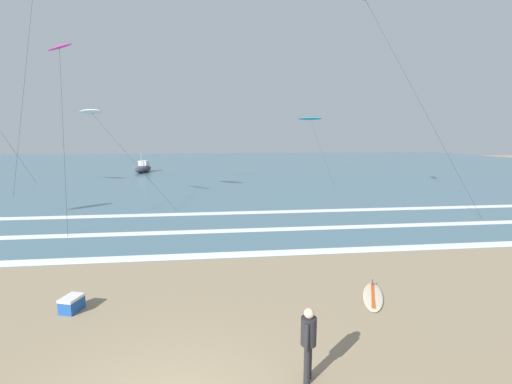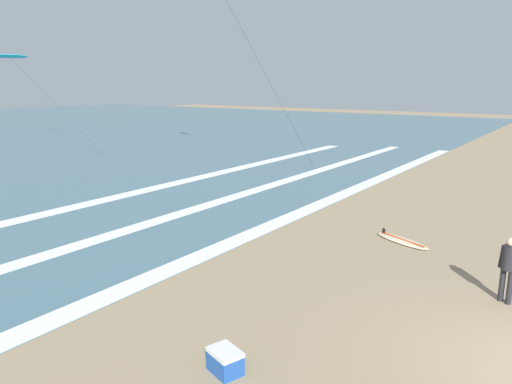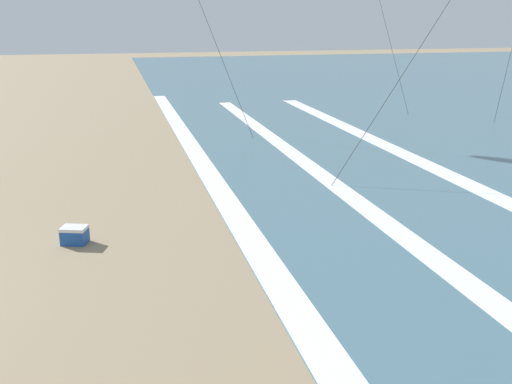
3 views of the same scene
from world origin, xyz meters
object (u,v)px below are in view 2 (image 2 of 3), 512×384
(surfboard_right_spare, at_px, (402,241))
(cooler_box, at_px, (225,361))
(kite_cyan_mid_center, at_px, (9,57))
(surfer_foreground_main, at_px, (509,264))

(surfboard_right_spare, height_order, cooler_box, cooler_box)
(surfboard_right_spare, distance_m, kite_cyan_mid_center, 38.58)
(kite_cyan_mid_center, xyz_separation_m, cooler_box, (-17.02, -36.83, -7.05))
(kite_cyan_mid_center, bearing_deg, surfboard_right_spare, -102.16)
(kite_cyan_mid_center, bearing_deg, cooler_box, -114.80)
(surfer_foreground_main, height_order, kite_cyan_mid_center, kite_cyan_mid_center)
(surfboard_right_spare, bearing_deg, surfer_foreground_main, -131.27)
(surfer_foreground_main, relative_size, surfboard_right_spare, 0.74)
(surfboard_right_spare, xyz_separation_m, cooler_box, (-9.03, 0.21, 0.18))
(surfer_foreground_main, bearing_deg, cooler_box, 148.62)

